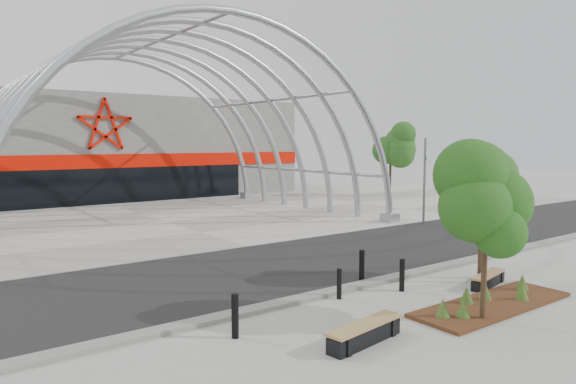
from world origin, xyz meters
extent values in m
plane|color=#999994|center=(0.00, 0.00, 0.00)|extent=(140.00, 140.00, 0.00)
cube|color=black|center=(0.00, 3.50, 0.01)|extent=(140.00, 7.00, 0.02)
cube|color=gray|center=(0.00, 15.50, 0.02)|extent=(60.00, 17.00, 0.04)
cube|color=slate|center=(0.00, -0.25, 0.06)|extent=(60.00, 0.50, 0.12)
cube|color=slate|center=(0.00, 33.50, 4.00)|extent=(34.00, 15.00, 8.00)
cube|color=black|center=(0.00, 26.05, 1.30)|extent=(22.00, 0.25, 2.60)
cube|color=red|center=(0.00, 26.05, 3.10)|extent=(34.00, 0.30, 1.00)
torus|color=#A1A5AB|center=(0.00, 8.00, 0.00)|extent=(20.36, 0.36, 20.36)
torus|color=#A1A5AB|center=(0.00, 10.50, 0.00)|extent=(20.36, 0.36, 20.36)
torus|color=#A1A5AB|center=(0.00, 13.00, 0.00)|extent=(20.36, 0.36, 20.36)
torus|color=#A1A5AB|center=(0.00, 15.50, 0.00)|extent=(20.36, 0.36, 20.36)
torus|color=#A1A5AB|center=(0.00, 18.00, 0.00)|extent=(20.36, 0.36, 20.36)
torus|color=#A1A5AB|center=(0.00, 20.50, 0.00)|extent=(20.36, 0.36, 20.36)
torus|color=#A1A5AB|center=(0.00, 23.00, 0.00)|extent=(20.36, 0.36, 20.36)
cylinder|color=#A1A5AB|center=(9.66, 15.50, 2.59)|extent=(0.20, 15.00, 0.20)
cylinder|color=#A1A5AB|center=(7.07, 15.50, 7.07)|extent=(0.20, 15.00, 0.20)
cylinder|color=#A1A5AB|center=(0.00, 15.50, 10.00)|extent=(0.20, 15.00, 0.20)
cylinder|color=#A1A5AB|center=(-7.07, 15.50, 7.07)|extent=(0.20, 15.00, 0.20)
cube|color=#A1A5AB|center=(10.00, 8.00, 0.25)|extent=(0.80, 0.80, 0.50)
cube|color=#A1A5AB|center=(10.00, 23.00, 0.25)|extent=(0.80, 0.80, 0.50)
cube|color=#3F1D0F|center=(1.24, -3.73, 0.05)|extent=(5.31, 1.67, 0.10)
cone|color=#426625|center=(-0.40, -3.93, 0.33)|extent=(0.37, 0.37, 0.46)
cone|color=#426625|center=(1.34, -3.43, 0.33)|extent=(0.37, 0.37, 0.46)
cone|color=#426625|center=(2.15, -4.05, 0.33)|extent=(0.37, 0.37, 0.46)
cone|color=#426625|center=(0.63, -3.32, 0.33)|extent=(0.37, 0.37, 0.46)
cone|color=#426625|center=(3.07, -3.54, 0.33)|extent=(0.37, 0.37, 0.46)
cone|color=#426625|center=(-0.80, -3.62, 0.33)|extent=(0.37, 0.37, 0.46)
cylinder|color=slate|center=(10.94, 6.42, 2.35)|extent=(0.13, 0.13, 4.69)
imported|color=black|center=(10.94, 6.42, 3.38)|extent=(0.21, 0.67, 0.13)
cylinder|color=#312112|center=(-0.07, -4.26, 1.10)|extent=(0.14, 0.14, 2.20)
ellipsoid|color=#103E0B|center=(-0.07, -4.26, 3.10)|extent=(1.89, 1.89, 2.40)
cylinder|color=#332319|center=(3.07, -2.12, 0.99)|extent=(0.13, 0.13, 1.98)
ellipsoid|color=#2A4B19|center=(3.07, -2.12, 2.80)|extent=(1.64, 1.64, 2.16)
cube|color=black|center=(-3.43, -3.51, 0.18)|extent=(2.20, 0.71, 0.37)
cube|color=black|center=(-4.23, -3.62, 0.22)|extent=(0.19, 0.49, 0.43)
cube|color=black|center=(-2.63, -3.40, 0.22)|extent=(0.19, 0.49, 0.43)
cube|color=olive|center=(-3.43, -3.51, 0.43)|extent=(2.26, 0.79, 0.06)
cube|color=black|center=(2.93, -2.53, 0.16)|extent=(1.90, 0.74, 0.32)
cube|color=black|center=(2.24, -2.67, 0.19)|extent=(0.19, 0.43, 0.37)
cube|color=black|center=(3.61, -2.38, 0.19)|extent=(0.19, 0.43, 0.37)
cube|color=#966949|center=(2.93, -2.53, 0.37)|extent=(1.96, 0.81, 0.06)
cylinder|color=black|center=(-5.58, -1.52, 0.52)|extent=(0.17, 0.17, 1.03)
cylinder|color=black|center=(-1.69, -0.75, 0.44)|extent=(0.14, 0.14, 0.88)
cylinder|color=black|center=(0.05, 0.12, 0.53)|extent=(0.17, 0.17, 1.05)
cylinder|color=black|center=(0.34, -1.30, 0.49)|extent=(0.16, 0.16, 0.99)
cylinder|color=black|center=(3.63, -1.91, 0.53)|extent=(0.17, 0.17, 1.06)
cylinder|color=black|center=(21.00, 18.00, 1.51)|extent=(0.20, 0.20, 3.03)
ellipsoid|color=#1B4817|center=(21.00, 18.00, 4.26)|extent=(2.70, 2.70, 3.30)
camera|label=1|loc=(-11.35, -11.36, 4.46)|focal=32.00mm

